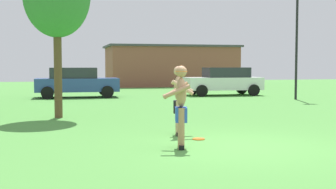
% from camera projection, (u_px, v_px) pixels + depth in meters
% --- Properties ---
extents(ground_plane, '(80.00, 80.00, 0.00)m').
position_uv_depth(ground_plane, '(236.00, 146.00, 9.54)').
color(ground_plane, '#4C8E3D').
extents(player_near, '(0.65, 0.64, 1.68)m').
position_uv_depth(player_near, '(179.00, 99.00, 11.13)').
color(player_near, black).
rests_on(player_near, ground_plane).
extents(player_in_blue, '(0.66, 0.60, 1.71)m').
position_uv_depth(player_in_blue, '(181.00, 103.00, 9.32)').
color(player_in_blue, black).
rests_on(player_in_blue, ground_plane).
extents(frisbee, '(0.28, 0.28, 0.03)m').
position_uv_depth(frisbee, '(199.00, 139.00, 10.44)').
color(frisbee, orange).
rests_on(frisbee, ground_plane).
extents(car_white_near_post, '(4.33, 2.09, 1.58)m').
position_uv_depth(car_white_near_post, '(224.00, 81.00, 25.81)').
color(car_white_near_post, white).
rests_on(car_white_near_post, ground_plane).
extents(car_blue_mid_lot, '(4.32, 2.06, 1.58)m').
position_uv_depth(car_blue_mid_lot, '(76.00, 82.00, 24.03)').
color(car_blue_mid_lot, '#2D478C').
rests_on(car_blue_mid_lot, ground_plane).
extents(lamp_post, '(0.60, 0.24, 5.73)m').
position_uv_depth(lamp_post, '(297.00, 29.00, 22.43)').
color(lamp_post, black).
rests_on(lamp_post, ground_plane).
extents(outbuilding_behind_lot, '(10.67, 5.91, 3.32)m').
position_uv_depth(outbuilding_behind_lot, '(170.00, 66.00, 37.89)').
color(outbuilding_behind_lot, brown).
rests_on(outbuilding_behind_lot, ground_plane).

